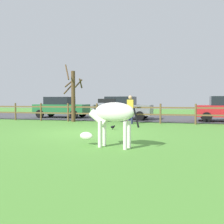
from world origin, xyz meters
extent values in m
plane|color=#549338|center=(0.00, 0.00, 0.00)|extent=(60.00, 60.00, 0.00)
cube|color=#47474C|center=(0.00, 9.30, 0.03)|extent=(28.00, 7.40, 0.05)
cylinder|color=brown|center=(-7.10, 5.00, 0.58)|extent=(0.11, 0.11, 1.17)
cylinder|color=brown|center=(-5.15, 5.00, 0.58)|extent=(0.11, 0.11, 1.17)
cylinder|color=brown|center=(-3.20, 5.00, 0.58)|extent=(0.11, 0.11, 1.17)
cylinder|color=brown|center=(-1.25, 5.00, 0.58)|extent=(0.11, 0.11, 1.17)
cylinder|color=brown|center=(0.70, 5.00, 0.58)|extent=(0.11, 0.11, 1.17)
cylinder|color=brown|center=(2.65, 5.00, 0.58)|extent=(0.11, 0.11, 1.17)
cylinder|color=brown|center=(4.60, 5.00, 0.58)|extent=(0.11, 0.11, 1.17)
cube|color=brown|center=(-0.28, 5.00, 0.52)|extent=(21.45, 0.06, 0.09)
cube|color=brown|center=(-0.28, 5.00, 0.93)|extent=(21.45, 0.06, 0.09)
cylinder|color=#513A23|center=(-2.81, 4.94, 1.60)|extent=(0.25, 0.25, 3.21)
cylinder|color=#513A23|center=(-3.11, 4.71, 3.12)|extent=(0.59, 0.70, 1.04)
cylinder|color=#513A23|center=(-3.12, 5.14, 2.48)|extent=(0.49, 0.70, 0.62)
cylinder|color=#513A23|center=(-2.63, 5.29, 2.40)|extent=(0.78, 0.47, 0.59)
cylinder|color=#513A23|center=(-3.19, 5.07, 2.09)|extent=(0.35, 0.84, 0.70)
cylinder|color=#513A23|center=(-2.34, 5.06, 2.43)|extent=(0.33, 1.00, 0.57)
ellipsoid|color=white|center=(1.92, -2.91, 1.03)|extent=(1.31, 0.71, 0.56)
cylinder|color=white|center=(1.50, -2.97, 0.39)|extent=(0.11, 0.11, 0.78)
cylinder|color=white|center=(1.55, -2.69, 0.39)|extent=(0.11, 0.11, 0.78)
cylinder|color=white|center=(2.28, -3.12, 0.39)|extent=(0.11, 0.11, 0.78)
cylinder|color=white|center=(2.34, -2.85, 0.39)|extent=(0.11, 0.11, 0.78)
cylinder|color=white|center=(1.40, -2.80, 0.84)|extent=(0.62, 0.35, 0.51)
ellipsoid|color=white|center=(0.99, -2.72, 0.28)|extent=(0.47, 0.28, 0.24)
cube|color=black|center=(1.67, -2.86, 1.35)|extent=(0.56, 0.15, 0.12)
cylinder|color=black|center=(2.57, -3.03, 0.88)|extent=(0.20, 0.09, 0.54)
cylinder|color=black|center=(0.72, 1.42, 0.03)|extent=(0.01, 0.01, 0.06)
cylinder|color=black|center=(0.72, 1.38, 0.03)|extent=(0.01, 0.01, 0.06)
ellipsoid|color=black|center=(0.72, 1.40, 0.12)|extent=(0.18, 0.10, 0.12)
sphere|color=black|center=(0.81, 1.40, 0.17)|extent=(0.07, 0.07, 0.07)
cube|color=slate|center=(-0.09, 7.20, 0.70)|extent=(4.06, 1.86, 0.70)
cube|color=black|center=(-0.24, 7.20, 1.33)|extent=(1.96, 1.64, 0.56)
cylinder|color=black|center=(1.30, 7.99, 0.35)|extent=(0.61, 0.20, 0.60)
cylinder|color=black|center=(1.23, 6.30, 0.35)|extent=(0.61, 0.20, 0.60)
cylinder|color=black|center=(-1.40, 8.10, 0.35)|extent=(0.61, 0.20, 0.60)
cylinder|color=black|center=(-1.47, 6.40, 0.35)|extent=(0.61, 0.20, 0.60)
cylinder|color=black|center=(5.35, 7.82, 0.35)|extent=(0.61, 0.20, 0.60)
cylinder|color=black|center=(5.29, 6.12, 0.35)|extent=(0.61, 0.20, 0.60)
cube|color=#236B38|center=(-4.93, 7.58, 0.70)|extent=(4.01, 1.73, 0.70)
cube|color=black|center=(-5.08, 7.58, 1.33)|extent=(1.91, 1.58, 0.56)
cylinder|color=black|center=(-3.58, 8.44, 0.35)|extent=(0.60, 0.18, 0.60)
cylinder|color=black|center=(-3.57, 6.74, 0.35)|extent=(0.60, 0.18, 0.60)
cylinder|color=black|center=(-6.28, 8.42, 0.35)|extent=(0.60, 0.18, 0.60)
cylinder|color=black|center=(-6.27, 6.72, 0.35)|extent=(0.60, 0.18, 0.60)
cylinder|color=#232847|center=(0.89, 4.35, 0.41)|extent=(0.14, 0.14, 0.82)
cylinder|color=#232847|center=(1.07, 4.36, 0.41)|extent=(0.14, 0.14, 0.82)
cube|color=gold|center=(0.98, 4.36, 1.11)|extent=(0.37, 0.24, 0.58)
sphere|color=tan|center=(0.98, 4.36, 1.53)|extent=(0.22, 0.22, 0.22)
camera|label=1|loc=(3.73, -9.93, 1.38)|focal=40.59mm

